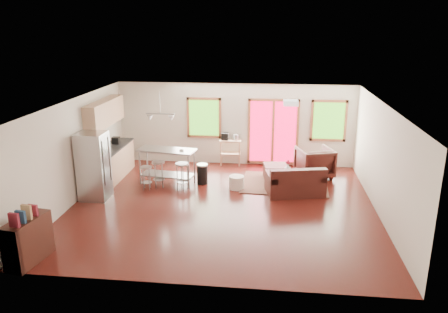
# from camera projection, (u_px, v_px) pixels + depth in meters

# --- Properties ---
(floor) EXTENTS (7.50, 7.00, 0.02)m
(floor) POSITION_uv_depth(u_px,v_px,m) (223.00, 206.00, 10.93)
(floor) COLOR black
(floor) RESTS_ON ground
(ceiling) EXTENTS (7.50, 7.00, 0.02)m
(ceiling) POSITION_uv_depth(u_px,v_px,m) (223.00, 102.00, 10.17)
(ceiling) COLOR silver
(ceiling) RESTS_ON ground
(back_wall) EXTENTS (7.50, 0.02, 2.60)m
(back_wall) POSITION_uv_depth(u_px,v_px,m) (235.00, 124.00, 13.88)
(back_wall) COLOR beige
(back_wall) RESTS_ON ground
(left_wall) EXTENTS (0.02, 7.00, 2.60)m
(left_wall) POSITION_uv_depth(u_px,v_px,m) (74.00, 151.00, 10.95)
(left_wall) COLOR beige
(left_wall) RESTS_ON ground
(right_wall) EXTENTS (0.02, 7.00, 2.60)m
(right_wall) POSITION_uv_depth(u_px,v_px,m) (383.00, 161.00, 10.14)
(right_wall) COLOR beige
(right_wall) RESTS_ON ground
(front_wall) EXTENTS (7.50, 0.02, 2.60)m
(front_wall) POSITION_uv_depth(u_px,v_px,m) (198.00, 217.00, 7.21)
(front_wall) COLOR beige
(front_wall) RESTS_ON ground
(window_left) EXTENTS (1.10, 0.05, 1.30)m
(window_left) POSITION_uv_depth(u_px,v_px,m) (204.00, 118.00, 13.89)
(window_left) COLOR #2A5E12
(window_left) RESTS_ON back_wall
(french_doors) EXTENTS (1.60, 0.05, 2.10)m
(french_doors) POSITION_uv_depth(u_px,v_px,m) (273.00, 132.00, 13.77)
(french_doors) COLOR #C20831
(french_doors) RESTS_ON back_wall
(window_right) EXTENTS (1.10, 0.05, 1.30)m
(window_right) POSITION_uv_depth(u_px,v_px,m) (329.00, 121.00, 13.47)
(window_right) COLOR #2A5E12
(window_right) RESTS_ON back_wall
(rug) EXTENTS (2.45, 1.92, 0.02)m
(rug) POSITION_uv_depth(u_px,v_px,m) (284.00, 184.00, 12.41)
(rug) COLOR #4C5837
(rug) RESTS_ON floor
(loveseat) EXTENTS (1.63, 1.13, 0.79)m
(loveseat) POSITION_uv_depth(u_px,v_px,m) (295.00, 183.00, 11.58)
(loveseat) COLOR black
(loveseat) RESTS_ON floor
(coffee_table) EXTENTS (1.03, 0.74, 0.37)m
(coffee_table) POSITION_uv_depth(u_px,v_px,m) (290.00, 174.00, 12.26)
(coffee_table) COLOR black
(coffee_table) RESTS_ON floor
(armchair) EXTENTS (1.19, 1.15, 0.99)m
(armchair) POSITION_uv_depth(u_px,v_px,m) (314.00, 161.00, 12.85)
(armchair) COLOR black
(armchair) RESTS_ON floor
(ottoman) EXTENTS (0.74, 0.74, 0.44)m
(ottoman) POSITION_uv_depth(u_px,v_px,m) (275.00, 172.00, 12.75)
(ottoman) COLOR black
(ottoman) RESTS_ON floor
(pouf) EXTENTS (0.54, 0.54, 0.36)m
(pouf) POSITION_uv_depth(u_px,v_px,m) (237.00, 182.00, 12.01)
(pouf) COLOR white
(pouf) RESTS_ON floor
(vase) EXTENTS (0.22, 0.22, 0.32)m
(vase) POSITION_uv_depth(u_px,v_px,m) (288.00, 167.00, 12.23)
(vase) COLOR silver
(vase) RESTS_ON coffee_table
(book) EXTENTS (0.24, 0.08, 0.32)m
(book) POSITION_uv_depth(u_px,v_px,m) (311.00, 167.00, 12.11)
(book) COLOR maroon
(book) RESTS_ON coffee_table
(cabinets) EXTENTS (0.64, 2.24, 2.30)m
(cabinets) POSITION_uv_depth(u_px,v_px,m) (110.00, 148.00, 12.65)
(cabinets) COLOR tan
(cabinets) RESTS_ON floor
(refrigerator) EXTENTS (0.72, 0.68, 1.75)m
(refrigerator) POSITION_uv_depth(u_px,v_px,m) (94.00, 166.00, 11.17)
(refrigerator) COLOR #B7BABC
(refrigerator) RESTS_ON floor
(island) EXTENTS (1.68, 0.87, 1.01)m
(island) POSITION_uv_depth(u_px,v_px,m) (167.00, 160.00, 12.25)
(island) COLOR #B7BABC
(island) RESTS_ON floor
(cup) EXTENTS (0.16, 0.15, 0.13)m
(cup) POSITION_uv_depth(u_px,v_px,m) (182.00, 151.00, 12.01)
(cup) COLOR silver
(cup) RESTS_ON island
(bar_stool_a) EXTENTS (0.34, 0.34, 0.65)m
(bar_stool_a) POSITION_uv_depth(u_px,v_px,m) (146.00, 172.00, 11.89)
(bar_stool_a) COLOR #B7BABC
(bar_stool_a) RESTS_ON floor
(bar_stool_b) EXTENTS (0.44, 0.44, 0.74)m
(bar_stool_b) POSITION_uv_depth(u_px,v_px,m) (159.00, 168.00, 12.03)
(bar_stool_b) COLOR #B7BABC
(bar_stool_b) RESTS_ON floor
(bar_stool_c) EXTENTS (0.48, 0.48, 0.77)m
(bar_stool_c) POSITION_uv_depth(u_px,v_px,m) (182.00, 170.00, 11.80)
(bar_stool_c) COLOR #B7BABC
(bar_stool_c) RESTS_ON floor
(trash_can) EXTENTS (0.35, 0.35, 0.58)m
(trash_can) POSITION_uv_depth(u_px,v_px,m) (202.00, 174.00, 12.37)
(trash_can) COLOR black
(trash_can) RESTS_ON floor
(kitchen_cart) EXTENTS (0.70, 0.47, 1.05)m
(kitchen_cart) POSITION_uv_depth(u_px,v_px,m) (230.00, 143.00, 13.92)
(kitchen_cart) COLOR tan
(kitchen_cart) RESTS_ON floor
(bookshelf) EXTENTS (0.53, 1.04, 1.17)m
(bookshelf) POSITION_uv_depth(u_px,v_px,m) (28.00, 240.00, 8.24)
(bookshelf) COLOR black
(bookshelf) RESTS_ON floor
(ceiling_flush) EXTENTS (0.35, 0.35, 0.12)m
(ceiling_flush) POSITION_uv_depth(u_px,v_px,m) (291.00, 103.00, 10.59)
(ceiling_flush) COLOR white
(ceiling_flush) RESTS_ON ceiling
(pendant_light) EXTENTS (0.80, 0.18, 0.79)m
(pendant_light) POSITION_uv_depth(u_px,v_px,m) (160.00, 117.00, 12.00)
(pendant_light) COLOR gray
(pendant_light) RESTS_ON ceiling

